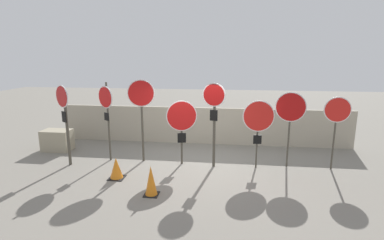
% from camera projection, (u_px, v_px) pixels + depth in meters
% --- Properties ---
extents(ground_plane, '(40.00, 40.00, 0.00)m').
position_uv_depth(ground_plane, '(197.00, 166.00, 9.17)').
color(ground_plane, gray).
extents(fence_back, '(10.85, 0.12, 1.39)m').
position_uv_depth(fence_back, '(204.00, 126.00, 11.34)').
color(fence_back, '#A89E89').
rests_on(fence_back, ground).
extents(stop_sign_0, '(0.58, 0.39, 2.48)m').
position_uv_depth(stop_sign_0, '(64.00, 112.00, 8.91)').
color(stop_sign_0, '#474238').
rests_on(stop_sign_0, ground).
extents(stop_sign_1, '(0.59, 0.40, 2.52)m').
position_uv_depth(stop_sign_1, '(106.00, 105.00, 9.28)').
color(stop_sign_1, '#474238').
rests_on(stop_sign_1, ground).
extents(stop_sign_2, '(0.82, 0.20, 2.61)m').
position_uv_depth(stop_sign_2, '(141.00, 102.00, 9.16)').
color(stop_sign_2, '#474238').
rests_on(stop_sign_2, ground).
extents(stop_sign_3, '(0.91, 0.25, 2.01)m').
position_uv_depth(stop_sign_3, '(182.00, 120.00, 9.01)').
color(stop_sign_3, '#474238').
rests_on(stop_sign_3, ground).
extents(stop_sign_4, '(0.67, 0.22, 2.55)m').
position_uv_depth(stop_sign_4, '(214.00, 110.00, 8.72)').
color(stop_sign_4, '#474238').
rests_on(stop_sign_4, ground).
extents(stop_sign_5, '(0.92, 0.14, 2.06)m').
position_uv_depth(stop_sign_5, '(258.00, 119.00, 8.70)').
color(stop_sign_5, '#474238').
rests_on(stop_sign_5, ground).
extents(stop_sign_6, '(0.87, 0.21, 2.29)m').
position_uv_depth(stop_sign_6, '(290.00, 111.00, 8.73)').
color(stop_sign_6, '#474238').
rests_on(stop_sign_6, ground).
extents(stop_sign_7, '(0.75, 0.13, 2.19)m').
position_uv_depth(stop_sign_7, '(337.00, 115.00, 8.53)').
color(stop_sign_7, '#474238').
rests_on(stop_sign_7, ground).
extents(traffic_cone_0, '(0.35, 0.35, 0.74)m').
position_uv_depth(traffic_cone_0, '(151.00, 181.00, 7.23)').
color(traffic_cone_0, black).
rests_on(traffic_cone_0, ground).
extents(traffic_cone_1, '(0.42, 0.42, 0.59)m').
position_uv_depth(traffic_cone_1, '(116.00, 168.00, 8.22)').
color(traffic_cone_1, black).
rests_on(traffic_cone_1, ground).
extents(storage_crate, '(0.98, 0.62, 0.74)m').
position_uv_depth(storage_crate, '(57.00, 140.00, 10.60)').
color(storage_crate, '#9E937A').
rests_on(storage_crate, ground).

